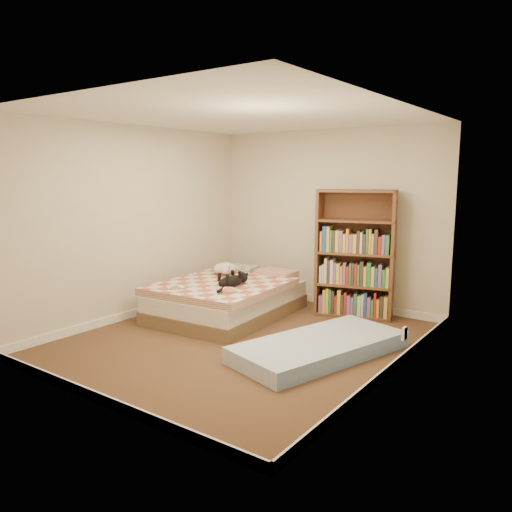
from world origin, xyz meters
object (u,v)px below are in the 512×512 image
Objects in this scene: bed at (229,298)px; black_cat at (232,281)px; bookshelf at (355,271)px; floor_mattress at (320,347)px; white_dog at (225,269)px.

bed is 0.48m from black_cat.
floor_mattress is (0.34, -1.59, -0.52)m from bookshelf.
floor_mattress is at bearing -20.17° from white_dog.
bookshelf is 4.65× the size of white_dog.
bookshelf is (1.37, 0.98, 0.36)m from bed.
bookshelf is at bearing 26.37° from white_dog.
bed is at bearing -38.82° from white_dog.
white_dog is at bearing 140.20° from black_cat.
bookshelf is at bearing 51.64° from black_cat.
white_dog is (-2.02, 0.89, 0.48)m from floor_mattress.
bookshelf reaches higher than black_cat.
bookshelf reaches higher than floor_mattress.
white_dog is at bearing 133.44° from bed.
floor_mattress is 2.65× the size of black_cat.
bed is 2.90× the size of black_cat.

